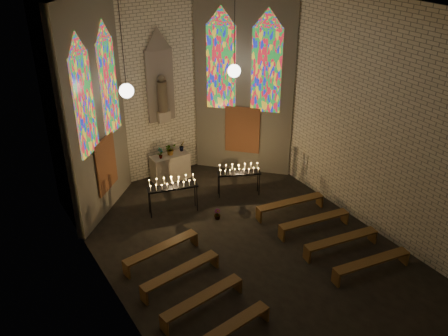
{
  "coord_description": "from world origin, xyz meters",
  "views": [
    {
      "loc": [
        -6.85,
        -9.47,
        9.12
      ],
      "look_at": [
        -0.11,
        1.47,
        2.29
      ],
      "focal_mm": 40.0,
      "sensor_mm": 36.0,
      "label": 1
    }
  ],
  "objects_px": {
    "aisle_flower_pot": "(217,214)",
    "votive_stand_left": "(172,185)",
    "votive_stand_right": "(239,171)",
    "altar": "(170,167)"
  },
  "relations": [
    {
      "from": "aisle_flower_pot",
      "to": "votive_stand_left",
      "type": "distance_m",
      "value": 1.75
    },
    {
      "from": "aisle_flower_pot",
      "to": "votive_stand_right",
      "type": "relative_size",
      "value": 0.24
    },
    {
      "from": "votive_stand_left",
      "to": "aisle_flower_pot",
      "type": "bearing_deg",
      "value": -32.94
    },
    {
      "from": "aisle_flower_pot",
      "to": "votive_stand_left",
      "type": "height_order",
      "value": "votive_stand_left"
    },
    {
      "from": "altar",
      "to": "votive_stand_right",
      "type": "relative_size",
      "value": 0.92
    },
    {
      "from": "aisle_flower_pot",
      "to": "altar",
      "type": "bearing_deg",
      "value": 91.85
    },
    {
      "from": "altar",
      "to": "aisle_flower_pot",
      "type": "xyz_separation_m",
      "value": [
        0.1,
        -3.21,
        -0.32
      ]
    },
    {
      "from": "altar",
      "to": "aisle_flower_pot",
      "type": "height_order",
      "value": "altar"
    },
    {
      "from": "altar",
      "to": "votive_stand_left",
      "type": "relative_size",
      "value": 0.82
    },
    {
      "from": "votive_stand_right",
      "to": "altar",
      "type": "bearing_deg",
      "value": 147.67
    }
  ]
}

